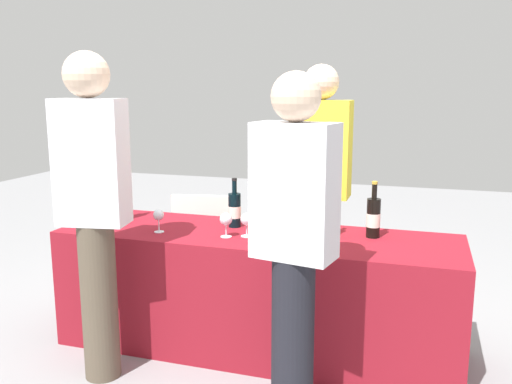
% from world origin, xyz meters
% --- Properties ---
extents(ground_plane, '(12.00, 12.00, 0.00)m').
position_xyz_m(ground_plane, '(0.00, 0.00, 0.00)').
color(ground_plane, gray).
extents(tasting_table, '(2.38, 0.69, 0.73)m').
position_xyz_m(tasting_table, '(0.00, 0.00, 0.36)').
color(tasting_table, maroon).
rests_on(tasting_table, ground_plane).
extents(wine_bottle_0, '(0.08, 0.08, 0.34)m').
position_xyz_m(wine_bottle_0, '(-0.94, 0.08, 0.85)').
color(wine_bottle_0, black).
rests_on(wine_bottle_0, tasting_table).
extents(wine_bottle_1, '(0.08, 0.08, 0.31)m').
position_xyz_m(wine_bottle_1, '(-0.17, 0.11, 0.84)').
color(wine_bottle_1, black).
rests_on(wine_bottle_1, tasting_table).
extents(wine_bottle_2, '(0.08, 0.08, 0.31)m').
position_xyz_m(wine_bottle_2, '(0.04, 0.17, 0.84)').
color(wine_bottle_2, black).
rests_on(wine_bottle_2, tasting_table).
extents(wine_bottle_3, '(0.07, 0.07, 0.31)m').
position_xyz_m(wine_bottle_3, '(0.43, 0.08, 0.84)').
color(wine_bottle_3, black).
rests_on(wine_bottle_3, tasting_table).
extents(wine_bottle_4, '(0.08, 0.08, 0.33)m').
position_xyz_m(wine_bottle_4, '(0.67, 0.12, 0.84)').
color(wine_bottle_4, black).
rests_on(wine_bottle_4, tasting_table).
extents(wine_glass_0, '(0.06, 0.06, 0.14)m').
position_xyz_m(wine_glass_0, '(-0.56, -0.15, 0.82)').
color(wine_glass_0, silver).
rests_on(wine_glass_0, tasting_table).
extents(wine_glass_1, '(0.07, 0.07, 0.14)m').
position_xyz_m(wine_glass_1, '(-0.14, -0.13, 0.83)').
color(wine_glass_1, silver).
rests_on(wine_glass_1, tasting_table).
extents(wine_glass_2, '(0.07, 0.07, 0.14)m').
position_xyz_m(wine_glass_2, '(-0.03, -0.08, 0.82)').
color(wine_glass_2, silver).
rests_on(wine_glass_2, tasting_table).
extents(server_pouring, '(0.40, 0.23, 1.73)m').
position_xyz_m(server_pouring, '(0.26, 0.57, 0.94)').
color(server_pouring, brown).
rests_on(server_pouring, ground_plane).
extents(guest_0, '(0.38, 0.25, 1.76)m').
position_xyz_m(guest_0, '(-0.71, -0.57, 0.98)').
color(guest_0, brown).
rests_on(guest_0, ground_plane).
extents(guest_1, '(0.40, 0.27, 1.65)m').
position_xyz_m(guest_1, '(0.39, -0.65, 0.91)').
color(guest_1, black).
rests_on(guest_1, ground_plane).
extents(menu_board, '(0.54, 0.13, 0.74)m').
position_xyz_m(menu_board, '(-0.71, 0.90, 0.37)').
color(menu_board, white).
rests_on(menu_board, ground_plane).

